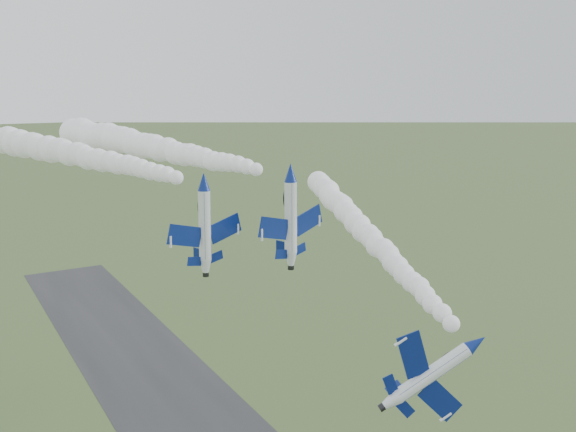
% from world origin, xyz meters
% --- Properties ---
extents(jet_lead, '(6.06, 12.04, 8.70)m').
position_xyz_m(jet_lead, '(7.42, -7.44, 34.60)').
color(jet_lead, white).
extents(smoke_trail_jet_lead, '(27.41, 73.43, 4.52)m').
position_xyz_m(smoke_trail_jet_lead, '(22.17, 30.89, 36.58)').
color(smoke_trail_jet_lead, silver).
extents(jet_pair_left, '(10.88, 12.72, 3.16)m').
position_xyz_m(jet_pair_left, '(-7.63, 22.28, 47.36)').
color(jet_pair_left, white).
extents(smoke_trail_jet_pair_left, '(17.75, 56.09, 4.71)m').
position_xyz_m(smoke_trail_jet_pair_left, '(-16.15, 52.76, 48.16)').
color(smoke_trail_jet_pair_left, silver).
extents(jet_pair_right, '(11.81, 13.70, 3.44)m').
position_xyz_m(jet_pair_right, '(3.94, 21.62, 47.71)').
color(jet_pair_right, white).
extents(smoke_trail_jet_pair_right, '(20.85, 53.35, 5.32)m').
position_xyz_m(smoke_trail_jet_pair_right, '(-4.47, 51.08, 48.84)').
color(smoke_trail_jet_pair_right, silver).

